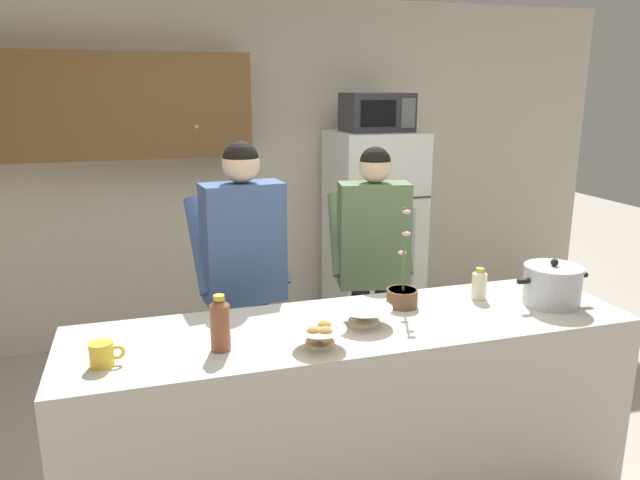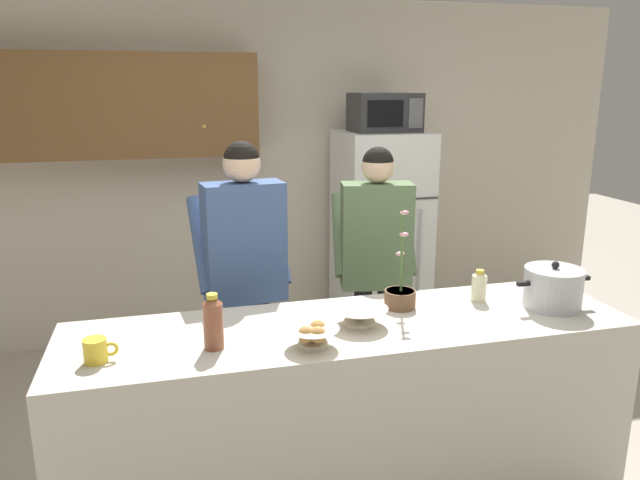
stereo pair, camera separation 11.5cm
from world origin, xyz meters
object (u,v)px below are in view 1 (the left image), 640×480
object	(u,v)px
person_by_sink	(373,250)
bread_bowl	(320,335)
microwave	(377,112)
refrigerator	(373,237)
empty_bowl	(364,314)
bottle_mid_counter	(220,323)
cooking_pot	(552,285)
bottle_near_edge	(479,284)
potted_orchid	(402,294)
person_near_pot	(244,258)
coffee_mug	(102,354)

from	to	relation	value
person_by_sink	bread_bowl	size ratio (longest dim) A/B	7.39
microwave	bread_bowl	bearing A→B (deg)	-117.36
refrigerator	empty_bowl	bearing A→B (deg)	-112.89
bottle_mid_counter	cooking_pot	bearing A→B (deg)	2.12
cooking_pot	empty_bowl	size ratio (longest dim) A/B	1.53
cooking_pot	bottle_near_edge	distance (m)	0.34
bottle_near_edge	refrigerator	bearing A→B (deg)	85.92
potted_orchid	empty_bowl	bearing A→B (deg)	-148.33
person_near_pot	cooking_pot	distance (m)	1.58
microwave	bottle_mid_counter	distance (m)	2.52
coffee_mug	person_by_sink	bearing A→B (deg)	33.06
person_near_pot	bottle_mid_counter	xyz separation A→B (m)	(-0.24, -0.83, -0.02)
coffee_mug	bread_bowl	bearing A→B (deg)	-5.03
cooking_pot	coffee_mug	bearing A→B (deg)	-177.98
refrigerator	microwave	world-z (taller)	microwave
coffee_mug	bottle_near_edge	distance (m)	1.78
refrigerator	person_near_pot	distance (m)	1.66
person_by_sink	coffee_mug	size ratio (longest dim) A/B	12.36
bottle_near_edge	bread_bowl	bearing A→B (deg)	-161.11
coffee_mug	bottle_mid_counter	bearing A→B (deg)	1.67
cooking_pot	coffee_mug	world-z (taller)	cooking_pot
microwave	potted_orchid	bearing A→B (deg)	-107.52
microwave	empty_bowl	size ratio (longest dim) A/B	1.88
microwave	person_by_sink	bearing A→B (deg)	-112.34
person_by_sink	refrigerator	bearing A→B (deg)	68.10
person_near_pot	bread_bowl	xyz separation A→B (m)	(0.15, -0.92, -0.08)
microwave	bottle_near_edge	xyz separation A→B (m)	(-0.12, -1.70, -0.77)
bread_bowl	microwave	bearing A→B (deg)	62.64
cooking_pot	bottle_mid_counter	xyz separation A→B (m)	(-1.61, -0.06, 0.02)
microwave	person_near_pot	distance (m)	1.78
potted_orchid	microwave	bearing A→B (deg)	72.48
person_near_pot	coffee_mug	bearing A→B (deg)	-129.16
microwave	bread_bowl	xyz separation A→B (m)	(-1.05, -2.02, -0.79)
person_near_pot	microwave	bearing A→B (deg)	42.61
empty_bowl	potted_orchid	distance (m)	0.30
cooking_pot	empty_bowl	xyz separation A→B (m)	(-0.96, 0.02, -0.05)
cooking_pot	bread_bowl	xyz separation A→B (m)	(-1.22, -0.15, -0.05)
microwave	bottle_near_edge	size ratio (longest dim) A/B	3.01
bottle_mid_counter	person_near_pot	bearing A→B (deg)	74.03
empty_bowl	coffee_mug	bearing A→B (deg)	-174.98
cooking_pot	empty_bowl	distance (m)	0.97
refrigerator	person_by_sink	size ratio (longest dim) A/B	1.00
microwave	person_by_sink	distance (m)	1.30
microwave	potted_orchid	xyz separation A→B (m)	(-0.53, -1.69, -0.78)
person_near_pot	person_by_sink	xyz separation A→B (m)	(0.80, 0.12, -0.05)
person_near_pot	coffee_mug	size ratio (longest dim) A/B	12.83
microwave	bottle_near_edge	world-z (taller)	microwave
person_by_sink	bottle_near_edge	xyz separation A→B (m)	(0.28, -0.72, -0.01)
bottle_near_edge	potted_orchid	xyz separation A→B (m)	(-0.41, 0.01, -0.02)
cooking_pot	bottle_mid_counter	size ratio (longest dim) A/B	1.68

